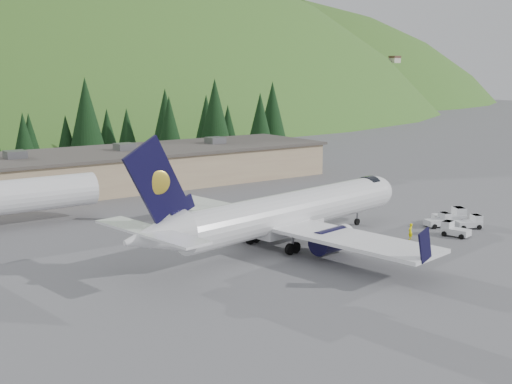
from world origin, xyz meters
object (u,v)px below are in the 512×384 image
object	(u,v)px
airliner	(286,213)
baggage_tug_c	(454,230)
baggage_tug_a	(440,221)
baggage_tug_b	(452,216)
ramp_worker	(410,231)
terminal_building	(91,171)
baggage_tug_d	(471,222)

from	to	relation	value
airliner	baggage_tug_c	size ratio (longest dim) A/B	11.78
baggage_tug_a	baggage_tug_b	bearing A→B (deg)	17.13
baggage_tug_c	baggage_tug_a	bearing A→B (deg)	-45.04
baggage_tug_b	ramp_worker	distance (m)	9.02
baggage_tug_a	baggage_tug_b	xyz separation A→B (m)	(2.14, 0.14, 0.14)
baggage_tug_b	terminal_building	world-z (taller)	terminal_building
baggage_tug_c	airliner	bearing A→B (deg)	52.61
terminal_building	baggage_tug_a	bearing A→B (deg)	-62.54
baggage_tug_d	airliner	bearing A→B (deg)	-172.46
airliner	baggage_tug_c	bearing A→B (deg)	-33.85
terminal_building	baggage_tug_b	bearing A→B (deg)	-60.19
baggage_tug_a	airliner	bearing A→B (deg)	-178.02
airliner	baggage_tug_b	xyz separation A→B (m)	(19.83, -3.48, -2.24)
baggage_tug_a	ramp_worker	distance (m)	6.91
airliner	baggage_tug_b	distance (m)	20.26
baggage_tug_b	baggage_tug_d	size ratio (longest dim) A/B	1.24
terminal_building	ramp_worker	xyz separation A→B (m)	(15.06, -43.62, -1.82)
terminal_building	baggage_tug_d	bearing A→B (deg)	-61.78
baggage_tug_b	airliner	bearing A→B (deg)	-162.27
ramp_worker	baggage_tug_c	bearing A→B (deg)	143.08
baggage_tug_b	baggage_tug_c	xyz separation A→B (m)	(-4.25, -3.52, -0.15)
baggage_tug_b	baggage_tug_d	bearing A→B (deg)	-66.11
baggage_tug_b	ramp_worker	bearing A→B (deg)	-139.64
airliner	terminal_building	xyz separation A→B (m)	(-4.03, 38.17, -0.40)
airliner	baggage_tug_b	size ratio (longest dim) A/B	9.33
baggage_tug_c	baggage_tug_b	bearing A→B (deg)	-63.53
baggage_tug_a	baggage_tug_d	size ratio (longest dim) A/B	0.99
airliner	baggage_tug_c	distance (m)	17.25
baggage_tug_a	baggage_tug_c	bearing A→B (deg)	-108.32
baggage_tug_b	terminal_building	xyz separation A→B (m)	(-23.86, 41.65, 1.84)
baggage_tug_d	ramp_worker	distance (m)	8.65
baggage_tug_a	terminal_building	distance (m)	47.13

